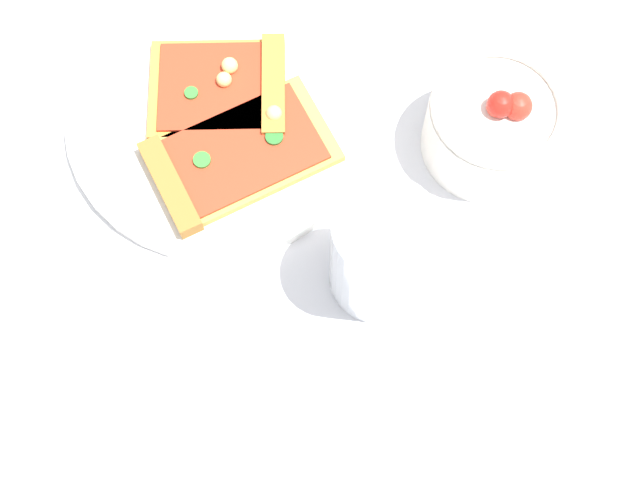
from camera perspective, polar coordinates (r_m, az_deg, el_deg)
ground_plane at (r=0.79m, az=-5.52°, el=5.72°), size 2.40×2.40×0.00m
plate at (r=0.79m, az=-6.56°, el=7.89°), size 0.27×0.27×0.01m
pizza_slice_near at (r=0.76m, az=-5.87°, el=5.22°), size 0.17×0.12×0.02m
pizza_slice_far at (r=0.79m, az=-5.91°, el=9.74°), size 0.15×0.15×0.02m
salad_bowl at (r=0.76m, az=11.01°, el=7.27°), size 0.11×0.11×0.09m
soda_glass at (r=0.69m, az=3.92°, el=-1.01°), size 0.08×0.08×0.12m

